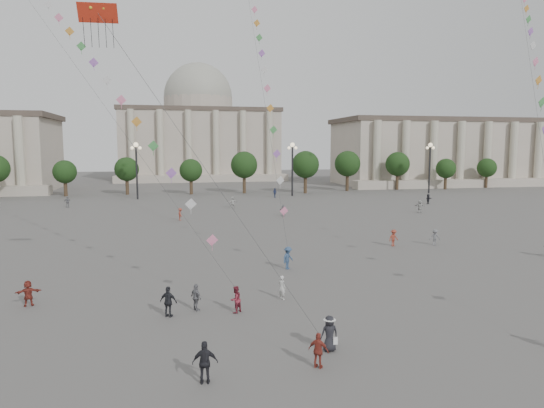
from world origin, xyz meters
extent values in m
plane|color=#53504E|center=(0.00, 0.00, 0.00)|extent=(360.00, 360.00, 0.00)
cube|color=#A99E8E|center=(75.00, 95.00, 8.00)|extent=(80.00, 22.00, 16.00)
cube|color=#4A3F36|center=(75.00, 95.00, 16.60)|extent=(81.60, 22.44, 1.20)
cube|color=#A99E8E|center=(75.00, 82.00, 1.00)|extent=(84.00, 4.00, 2.00)
cube|color=#A99E8E|center=(0.00, 130.00, 10.00)|extent=(46.00, 30.00, 20.00)
cube|color=#4A3F36|center=(0.00, 130.00, 20.60)|extent=(46.92, 30.60, 1.20)
cube|color=#A99E8E|center=(0.00, 113.00, 1.00)|extent=(48.30, 4.00, 2.00)
cylinder|color=#A99E8E|center=(0.00, 130.00, 22.50)|extent=(21.00, 21.00, 5.00)
sphere|color=#9C9B8D|center=(0.00, 130.00, 25.00)|extent=(21.00, 21.00, 21.00)
cylinder|color=#3A2C1D|center=(-30.00, 78.00, 1.76)|extent=(0.70, 0.70, 3.52)
sphere|color=black|center=(-30.00, 78.00, 5.44)|extent=(5.12, 5.12, 5.12)
cylinder|color=#3A2C1D|center=(-18.00, 78.00, 1.76)|extent=(0.70, 0.70, 3.52)
sphere|color=black|center=(-18.00, 78.00, 5.44)|extent=(5.12, 5.12, 5.12)
cylinder|color=#3A2C1D|center=(-6.00, 78.00, 1.76)|extent=(0.70, 0.70, 3.52)
sphere|color=black|center=(-6.00, 78.00, 5.44)|extent=(5.12, 5.12, 5.12)
cylinder|color=#3A2C1D|center=(6.00, 78.00, 1.76)|extent=(0.70, 0.70, 3.52)
sphere|color=black|center=(6.00, 78.00, 5.44)|extent=(5.12, 5.12, 5.12)
cylinder|color=#3A2C1D|center=(18.00, 78.00, 1.76)|extent=(0.70, 0.70, 3.52)
sphere|color=black|center=(18.00, 78.00, 5.44)|extent=(5.12, 5.12, 5.12)
cylinder|color=#3A2C1D|center=(30.00, 78.00, 1.76)|extent=(0.70, 0.70, 3.52)
sphere|color=black|center=(30.00, 78.00, 5.44)|extent=(5.12, 5.12, 5.12)
cylinder|color=#3A2C1D|center=(42.00, 78.00, 1.76)|extent=(0.70, 0.70, 3.52)
sphere|color=black|center=(42.00, 78.00, 5.44)|extent=(5.12, 5.12, 5.12)
cylinder|color=#3A2C1D|center=(54.00, 78.00, 1.76)|extent=(0.70, 0.70, 3.52)
sphere|color=black|center=(54.00, 78.00, 5.44)|extent=(5.12, 5.12, 5.12)
cylinder|color=#3A2C1D|center=(66.00, 78.00, 1.76)|extent=(0.70, 0.70, 3.52)
sphere|color=black|center=(66.00, 78.00, 5.44)|extent=(5.12, 5.12, 5.12)
cylinder|color=#262628|center=(-15.00, 70.00, 5.00)|extent=(0.36, 0.36, 10.00)
sphere|color=#FFE5B2|center=(-15.00, 70.00, 10.20)|extent=(0.90, 0.90, 0.90)
sphere|color=#FFE5B2|center=(-15.70, 70.00, 9.60)|extent=(0.60, 0.60, 0.60)
sphere|color=#FFE5B2|center=(-14.30, 70.00, 9.60)|extent=(0.60, 0.60, 0.60)
cylinder|color=#262628|center=(15.00, 70.00, 5.00)|extent=(0.36, 0.36, 10.00)
sphere|color=#FFE5B2|center=(15.00, 70.00, 10.20)|extent=(0.90, 0.90, 0.90)
sphere|color=#FFE5B2|center=(14.30, 70.00, 9.60)|extent=(0.60, 0.60, 0.60)
sphere|color=#FFE5B2|center=(15.70, 70.00, 9.60)|extent=(0.60, 0.60, 0.60)
cylinder|color=#262628|center=(45.00, 70.00, 5.00)|extent=(0.36, 0.36, 10.00)
sphere|color=#FFE5B2|center=(45.00, 70.00, 10.20)|extent=(0.90, 0.90, 0.90)
sphere|color=#FFE5B2|center=(44.30, 70.00, 9.60)|extent=(0.60, 0.60, 0.60)
sphere|color=#FFE5B2|center=(45.70, 70.00, 9.60)|extent=(0.60, 0.60, 0.60)
imported|color=navy|center=(11.00, 68.00, 0.92)|extent=(1.11, 1.03, 1.83)
imported|color=silver|center=(0.90, 53.28, 0.93)|extent=(1.81, 1.22, 1.87)
imported|color=slate|center=(17.02, 19.44, 0.82)|extent=(1.21, 0.95, 1.63)
imported|color=#BCBBB7|center=(27.60, 41.88, 0.95)|extent=(1.62, 1.68, 1.91)
imported|color=maroon|center=(12.80, 19.90, 0.83)|extent=(1.21, 0.89, 1.67)
imported|color=black|center=(34.64, 51.91, 0.86)|extent=(1.62, 1.27, 1.72)
imported|color=slate|center=(6.81, 42.44, 0.81)|extent=(1.39, 1.43, 1.63)
imported|color=silver|center=(-1.77, 5.73, 0.78)|extent=(0.61, 0.68, 1.56)
imported|color=slate|center=(-25.33, 59.50, 0.92)|extent=(1.11, 0.54, 1.83)
imported|color=#9C3B2A|center=(-7.60, 41.45, 0.83)|extent=(0.87, 1.20, 1.67)
imported|color=maroon|center=(-2.37, -4.17, 0.81)|extent=(0.99, 0.89, 1.62)
imported|color=#222328|center=(-8.92, 3.85, 0.90)|extent=(1.14, 0.88, 1.80)
imported|color=maroon|center=(-17.42, 7.58, 0.81)|extent=(1.57, 0.79, 1.62)
imported|color=slate|center=(-7.31, 4.62, 0.82)|extent=(0.83, 1.03, 1.64)
imported|color=black|center=(-7.40, -4.57, 0.91)|extent=(1.11, 0.55, 1.82)
imported|color=maroon|center=(-5.04, 3.79, 0.80)|extent=(0.99, 0.97, 1.61)
imported|color=#314A6E|center=(0.43, 13.20, 0.92)|extent=(1.33, 1.30, 1.83)
imported|color=black|center=(-1.32, -2.53, 0.87)|extent=(0.87, 0.58, 1.74)
cone|color=white|center=(-1.32, -2.53, 1.62)|extent=(0.52, 0.52, 0.14)
cylinder|color=white|center=(-1.32, -2.53, 1.56)|extent=(0.60, 0.60, 0.02)
cube|color=white|center=(-1.07, -2.68, 0.55)|extent=(0.22, 0.10, 0.35)
cube|color=red|center=(-12.49, 6.17, 17.37)|extent=(2.23, 0.65, 1.02)
cube|color=#1A9424|center=(-12.84, 6.13, 17.62)|extent=(0.36, 0.21, 0.34)
cube|color=blue|center=(-12.14, 6.13, 17.62)|extent=(0.36, 0.21, 0.34)
sphere|color=yellow|center=(-12.84, 6.09, 17.62)|extent=(0.20, 0.20, 0.20)
sphere|color=yellow|center=(-12.14, 6.09, 17.62)|extent=(0.20, 0.20, 0.20)
cylinder|color=#3F3F3F|center=(-7.43, 1.00, 9.49)|extent=(0.02, 0.02, 21.40)
cylinder|color=#3F3F3F|center=(-19.89, 26.53, 21.34)|extent=(0.02, 0.02, 67.26)
cube|color=pink|center=(-6.22, 5.61, 4.07)|extent=(0.76, 0.25, 0.76)
cube|color=silver|center=(-7.41, 7.43, 6.14)|extent=(0.76, 0.25, 0.76)
cube|color=#A160C0|center=(-8.60, 9.25, 8.04)|extent=(0.76, 0.25, 0.76)
cube|color=#46984C|center=(-9.79, 11.07, 9.86)|extent=(0.76, 0.25, 0.76)
cube|color=orange|center=(-10.98, 12.88, 11.60)|extent=(0.76, 0.25, 0.76)
cube|color=pink|center=(-12.16, 14.70, 13.29)|extent=(0.76, 0.25, 0.76)
cube|color=silver|center=(-13.35, 16.52, 14.95)|extent=(0.76, 0.25, 0.76)
cube|color=#A160C0|center=(-14.54, 18.34, 16.56)|extent=(0.76, 0.25, 0.76)
cube|color=#46984C|center=(-15.73, 20.16, 18.15)|extent=(0.76, 0.25, 0.76)
cube|color=orange|center=(-16.92, 21.98, 19.71)|extent=(0.76, 0.25, 0.76)
cube|color=pink|center=(-18.10, 23.80, 21.24)|extent=(0.76, 0.25, 0.76)
cube|color=silver|center=(-19.29, 25.62, 22.76)|extent=(0.76, 0.25, 0.76)
cube|color=pink|center=(0.45, 14.76, 4.53)|extent=(0.76, 0.25, 0.76)
cube|color=silver|center=(0.48, 16.33, 6.95)|extent=(0.76, 0.25, 0.76)
cube|color=#A160C0|center=(0.51, 17.90, 9.20)|extent=(0.76, 0.25, 0.76)
cube|color=#46984C|center=(0.54, 19.46, 11.33)|extent=(0.76, 0.25, 0.76)
cube|color=orange|center=(0.56, 21.03, 13.38)|extent=(0.76, 0.25, 0.76)
cube|color=pink|center=(0.59, 22.60, 15.37)|extent=(0.76, 0.25, 0.76)
cube|color=silver|center=(0.62, 24.17, 17.32)|extent=(0.76, 0.25, 0.76)
cube|color=#A160C0|center=(0.64, 25.73, 19.22)|extent=(0.76, 0.25, 0.76)
cube|color=#46984C|center=(0.67, 27.30, 21.08)|extent=(0.76, 0.25, 0.76)
cube|color=orange|center=(0.70, 28.87, 22.92)|extent=(0.76, 0.25, 0.76)
cube|color=pink|center=(0.73, 30.43, 24.72)|extent=(0.76, 0.25, 0.76)
cylinder|color=#3F3F3F|center=(26.94, 20.52, 20.99)|extent=(0.02, 0.02, 72.64)
cube|color=#46984C|center=(17.94, 7.23, 13.01)|extent=(0.76, 0.25, 0.76)
cube|color=orange|center=(19.58, 9.65, 14.94)|extent=(0.76, 0.25, 0.76)
cube|color=pink|center=(21.21, 12.06, 16.82)|extent=(0.76, 0.25, 0.76)
cube|color=silver|center=(22.85, 14.48, 18.67)|extent=(0.76, 0.25, 0.76)
cube|color=#A160C0|center=(24.49, 16.90, 20.47)|extent=(0.76, 0.25, 0.76)
cube|color=#46984C|center=(26.12, 19.31, 22.25)|extent=(0.76, 0.25, 0.76)
cube|color=orange|center=(27.76, 21.73, 24.00)|extent=(0.76, 0.25, 0.76)
camera|label=1|loc=(-8.55, -23.88, 9.78)|focal=32.00mm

